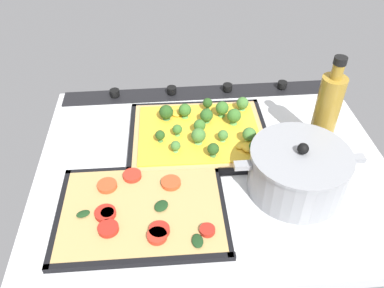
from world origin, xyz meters
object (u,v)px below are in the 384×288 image
cooking_pot (298,171)px  oil_bottle (327,112)px  baking_tray_back (142,212)px  veggie_pizza_back (141,210)px  baking_tray_front (199,136)px  broccoli_pizza (203,130)px

cooking_pot → oil_bottle: (-10.26, -13.94, 5.16)cm
baking_tray_back → veggie_pizza_back: (0.12, 0.05, 0.75)cm
veggie_pizza_back → baking_tray_front: bearing=-121.2°
broccoli_pizza → cooking_pot: (-18.41, 20.06, 3.20)cm
veggie_pizza_back → cooking_pot: bearing=-172.8°
oil_bottle → baking_tray_back: bearing=22.4°
baking_tray_back → veggie_pizza_back: bearing=20.4°
baking_tray_front → veggie_pizza_back: veggie_pizza_back is taller
baking_tray_front → oil_bottle: size_ratio=1.48×
baking_tray_front → veggie_pizza_back: (14.59, 24.07, 0.76)cm
broccoli_pizza → baking_tray_back: bearing=57.6°
baking_tray_front → veggie_pizza_back: 28.16cm
baking_tray_back → cooking_pot: cooking_pot is taller
baking_tray_front → oil_bottle: 31.84cm
veggie_pizza_back → oil_bottle: (-44.22, -18.21, 9.32)cm
cooking_pot → oil_bottle: bearing=-126.4°
veggie_pizza_back → baking_tray_back: bearing=-159.6°
broccoli_pizza → baking_tray_front: bearing=15.4°
baking_tray_front → baking_tray_back: (14.47, 24.02, 0.01)cm
cooking_pot → oil_bottle: size_ratio=1.15×
baking_tray_front → cooking_pot: (-19.37, 19.80, 4.91)cm
veggie_pizza_back → oil_bottle: size_ratio=1.36×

